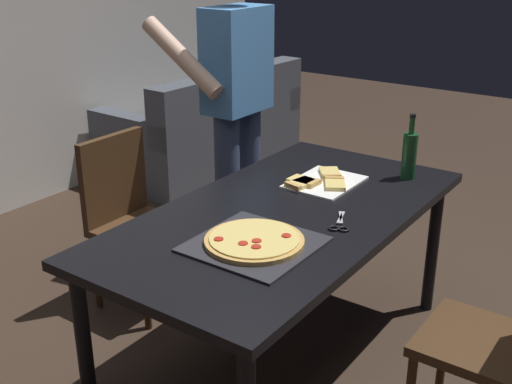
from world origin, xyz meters
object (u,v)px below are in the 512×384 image
couch (208,133)px  kitchen_scissors (339,225)px  dining_table (285,226)px  person_serving_pizza (235,101)px  chair_near_camera (507,332)px  chair_far_side (130,211)px  pepperoni_pizza_on_tray (254,242)px  wine_bottle (409,154)px

couch → kitchen_scissors: (-1.90, -2.25, 0.45)m
dining_table → kitchen_scissors: bearing=-91.4°
couch → person_serving_pizza: 1.92m
kitchen_scissors → couch: bearing=49.8°
kitchen_scissors → person_serving_pizza: bearing=57.7°
chair_near_camera → person_serving_pizza: size_ratio=0.51×
chair_far_side → person_serving_pizza: bearing=-19.5°
pepperoni_pizza_on_tray → wine_bottle: (1.02, -0.18, 0.10)m
chair_far_side → wine_bottle: bearing=-60.9°
dining_table → person_serving_pizza: person_serving_pizza is taller
pepperoni_pizza_on_tray → wine_bottle: 1.04m
chair_far_side → person_serving_pizza: (0.62, -0.22, 0.49)m
couch → wine_bottle: 2.62m
person_serving_pizza → chair_near_camera: bearing=-110.3°
person_serving_pizza → couch: bearing=44.6°
dining_table → kitchen_scissors: (-0.01, -0.26, 0.08)m
chair_near_camera → kitchen_scissors: chair_near_camera is taller
wine_bottle → kitchen_scissors: bearing=179.9°
couch → pepperoni_pizza_on_tray: (-2.24, -2.07, 0.46)m
chair_far_side → couch: chair_far_side is taller
chair_near_camera → pepperoni_pizza_on_tray: bearing=111.9°
chair_far_side → dining_table: bearing=-90.0°
dining_table → pepperoni_pizza_on_tray: size_ratio=4.06×
dining_table → wine_bottle: 0.75m
chair_near_camera → kitchen_scissors: 0.73m
couch → dining_table: bearing=-133.7°
dining_table → wine_bottle: bearing=-21.4°
wine_bottle → kitchen_scissors: 0.69m
dining_table → chair_near_camera: chair_near_camera is taller
person_serving_pizza → pepperoni_pizza_on_tray: 1.29m
chair_near_camera → person_serving_pizza: bearing=69.7°
wine_bottle → kitchen_scissors: size_ratio=1.60×
dining_table → person_serving_pizza: 1.01m
chair_near_camera → chair_far_side: same height
chair_near_camera → couch: chair_near_camera is taller
dining_table → chair_far_side: bearing=90.0°
dining_table → pepperoni_pizza_on_tray: (-0.35, -0.09, 0.09)m
chair_near_camera → chair_far_side: 1.90m
dining_table → person_serving_pizza: bearing=49.6°
wine_bottle → couch: bearing=61.5°
kitchen_scissors → pepperoni_pizza_on_tray: bearing=152.6°
chair_near_camera → couch: bearing=57.1°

